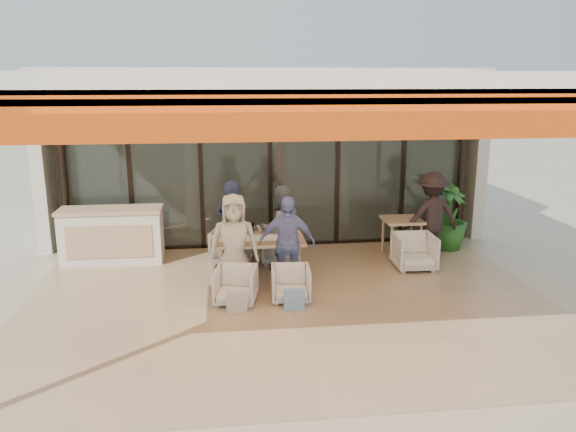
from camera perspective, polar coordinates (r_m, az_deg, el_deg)
name	(u,v)px	position (r m, az deg, el deg)	size (l,w,h in m)	color
ground	(289,304)	(8.63, 0.06, -8.90)	(70.00, 70.00, 0.00)	#C6B293
terrace_floor	(289,303)	(8.62, 0.06, -8.87)	(8.00, 6.00, 0.01)	tan
terrace_structure	(291,85)	(7.69, 0.31, 13.21)	(8.00, 6.00, 3.40)	silver
glass_storefront	(270,169)	(11.07, -1.82, 4.84)	(8.08, 0.10, 3.20)	#9EADA3
interior_block	(262,126)	(13.29, -2.70, 9.09)	(9.05, 3.62, 3.52)	silver
host_counter	(112,235)	(10.76, -17.44, -1.89)	(1.85, 0.65, 1.04)	silver
dining_table	(258,241)	(9.37, -3.03, -2.58)	(1.50, 0.90, 0.93)	tan
chair_far_left	(233,244)	(10.35, -5.65, -2.88)	(0.71, 0.67, 0.73)	white
chair_far_right	(278,243)	(10.40, -1.02, -2.74)	(0.71, 0.66, 0.73)	white
chair_near_left	(236,284)	(8.57, -5.34, -6.86)	(0.61, 0.57, 0.63)	white
chair_near_right	(291,282)	(8.63, 0.28, -6.73)	(0.58, 0.55, 0.60)	white
diner_navy	(233,227)	(9.75, -5.65, -1.09)	(0.61, 0.40, 1.66)	#1A213A
diner_grey	(281,229)	(9.81, -0.73, -1.30)	(0.75, 0.58, 1.54)	slate
diner_cream	(234,244)	(8.89, -5.50, -2.80)	(0.78, 0.51, 1.60)	beige
diner_periwinkle	(287,243)	(8.95, -0.11, -2.79)	(0.90, 0.38, 1.54)	#7283BE
tote_bag_cream	(237,303)	(8.25, -5.23, -8.77)	(0.30, 0.10, 0.34)	silver
tote_bag_blue	(294,300)	(8.31, 0.63, -8.54)	(0.30, 0.10, 0.34)	#99BFD8
side_table	(402,224)	(10.85, 11.50, -0.82)	(0.70, 0.70, 0.74)	tan
side_chair	(414,250)	(10.24, 12.73, -3.40)	(0.69, 0.65, 0.71)	white
standing_woman	(432,216)	(10.81, 14.39, -0.01)	(1.07, 0.61, 1.65)	black
potted_palm	(448,216)	(11.51, 15.98, 0.04)	(0.77, 0.77, 1.38)	#1E5919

